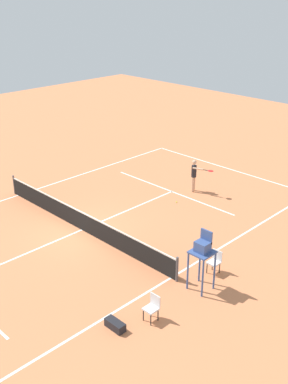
% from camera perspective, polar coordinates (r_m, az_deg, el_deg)
% --- Properties ---
extents(ground_plane, '(60.00, 60.00, 0.00)m').
position_cam_1_polar(ground_plane, '(22.15, -7.56, -4.58)').
color(ground_plane, '#D37A4C').
extents(court_lines, '(11.27, 23.00, 0.01)m').
position_cam_1_polar(court_lines, '(22.15, -7.56, -4.57)').
color(court_lines, white).
rests_on(court_lines, ground).
extents(tennis_net, '(11.87, 0.10, 1.07)m').
position_cam_1_polar(tennis_net, '(21.92, -7.63, -3.44)').
color(tennis_net, '#4C4C51').
rests_on(tennis_net, ground).
extents(player_serving, '(1.36, 0.52, 1.83)m').
position_cam_1_polar(player_serving, '(25.73, 6.19, 2.33)').
color(player_serving, '#D8A884').
rests_on(player_serving, ground).
extents(tennis_ball, '(0.07, 0.07, 0.07)m').
position_cam_1_polar(tennis_ball, '(24.70, 3.98, -1.22)').
color(tennis_ball, '#CCE033').
rests_on(tennis_ball, ground).
extents(umpire_chair, '(0.80, 0.80, 2.41)m').
position_cam_1_polar(umpire_chair, '(17.28, 7.14, -7.18)').
color(umpire_chair, '#38518C').
rests_on(umpire_chair, ground).
extents(courtside_chair_near, '(0.44, 0.46, 0.95)m').
position_cam_1_polar(courtside_chair_near, '(16.26, 1.02, -13.77)').
color(courtside_chair_near, '#262626').
rests_on(courtside_chair_near, ground).
extents(courtside_chair_mid, '(0.44, 0.46, 0.95)m').
position_cam_1_polar(courtside_chair_mid, '(18.83, 8.62, -8.27)').
color(courtside_chair_mid, '#262626').
rests_on(courtside_chair_mid, ground).
extents(equipment_bag, '(0.76, 0.32, 0.30)m').
position_cam_1_polar(equipment_bag, '(16.16, -3.54, -15.83)').
color(equipment_bag, black).
rests_on(equipment_bag, ground).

